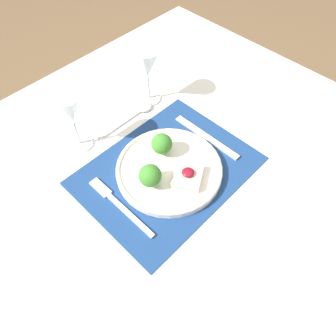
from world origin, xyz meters
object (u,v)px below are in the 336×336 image
(fork, at_px, (117,203))
(spoon, at_px, (138,112))
(knife, at_px, (210,140))
(wine_glass_far, at_px, (70,111))
(dinner_plate, at_px, (167,169))
(wine_glass_near, at_px, (147,66))

(fork, height_order, spoon, spoon)
(knife, xyz_separation_m, wine_glass_far, (-0.26, 0.25, 0.12))
(fork, height_order, knife, knife)
(dinner_plate, relative_size, fork, 1.25)
(dinner_plate, bearing_deg, wine_glass_near, 55.55)
(knife, distance_m, wine_glass_near, 0.27)
(knife, bearing_deg, spoon, 105.79)
(knife, height_order, wine_glass_near, wine_glass_near)
(dinner_plate, distance_m, fork, 0.15)
(dinner_plate, xyz_separation_m, fork, (-0.15, 0.02, -0.01))
(dinner_plate, height_order, wine_glass_near, wine_glass_near)
(dinner_plate, bearing_deg, wine_glass_far, 111.71)
(fork, distance_m, wine_glass_near, 0.40)
(wine_glass_far, bearing_deg, spoon, -7.00)
(wine_glass_far, bearing_deg, wine_glass_near, -0.38)
(spoon, xyz_separation_m, wine_glass_near, (0.07, 0.02, 0.12))
(spoon, bearing_deg, knife, -76.29)
(dinner_plate, xyz_separation_m, spoon, (0.10, 0.22, -0.01))
(dinner_plate, relative_size, wine_glass_far, 1.55)
(spoon, height_order, wine_glass_near, wine_glass_near)
(spoon, height_order, wine_glass_far, wine_glass_far)
(knife, bearing_deg, wine_glass_far, 135.85)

